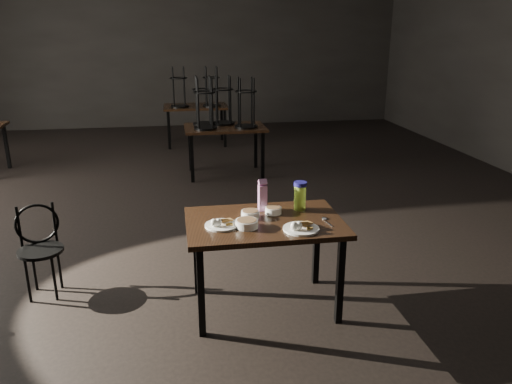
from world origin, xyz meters
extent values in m
plane|color=black|center=(0.00, 0.00, 0.00)|extent=(12.00, 12.00, 0.00)
cube|color=black|center=(0.00, 6.00, 1.60)|extent=(10.00, 0.04, 3.20)
cube|color=black|center=(0.50, -2.09, 0.73)|extent=(1.20, 0.80, 0.04)
cube|color=black|center=(-0.02, -2.41, 0.35)|extent=(0.05, 0.05, 0.71)
cube|color=black|center=(1.02, -2.41, 0.35)|extent=(0.05, 0.05, 0.71)
cube|color=black|center=(-0.02, -1.77, 0.35)|extent=(0.05, 0.05, 0.71)
cube|color=black|center=(1.02, -1.77, 0.35)|extent=(0.05, 0.05, 0.71)
cylinder|color=white|center=(0.16, -2.15, 0.76)|extent=(0.25, 0.25, 0.02)
cube|color=olive|center=(0.17, -2.11, 0.81)|extent=(0.09, 0.09, 0.04)
cube|color=olive|center=(0.20, -2.11, 0.81)|extent=(0.10, 0.11, 0.03)
ellipsoid|color=white|center=(0.10, -2.19, 0.80)|extent=(0.05, 0.05, 0.06)
ellipsoid|color=white|center=(0.14, -2.19, 0.80)|extent=(0.05, 0.05, 0.06)
cylinder|color=white|center=(0.73, -2.32, 0.76)|extent=(0.27, 0.27, 0.02)
cube|color=olive|center=(0.74, -2.28, 0.81)|extent=(0.10, 0.09, 0.04)
cube|color=olive|center=(0.77, -2.28, 0.81)|extent=(0.11, 0.11, 0.03)
ellipsoid|color=white|center=(0.67, -2.36, 0.80)|extent=(0.05, 0.05, 0.06)
ellipsoid|color=white|center=(0.70, -2.36, 0.80)|extent=(0.05, 0.05, 0.06)
cylinder|color=white|center=(0.40, -2.01, 0.78)|extent=(0.14, 0.14, 0.06)
cylinder|color=brown|center=(0.40, -2.01, 0.80)|extent=(0.12, 0.12, 0.01)
cylinder|color=white|center=(0.60, -1.95, 0.78)|extent=(0.13, 0.13, 0.05)
cylinder|color=brown|center=(0.60, -1.95, 0.79)|extent=(0.11, 0.11, 0.01)
cylinder|color=white|center=(0.34, -2.21, 0.78)|extent=(0.17, 0.17, 0.06)
cylinder|color=brown|center=(0.34, -2.21, 0.80)|extent=(0.14, 0.14, 0.01)
cube|color=#86186B|center=(0.53, -1.86, 0.85)|extent=(0.07, 0.07, 0.21)
cube|color=#86186B|center=(0.53, -1.86, 0.98)|extent=(0.07, 0.07, 0.06)
cylinder|color=#B1E041|center=(0.83, -1.90, 0.85)|extent=(0.11, 0.11, 0.20)
cylinder|color=navy|center=(0.83, -1.90, 0.97)|extent=(0.12, 0.12, 0.03)
ellipsoid|color=silver|center=(0.96, -2.14, 0.76)|extent=(0.05, 0.07, 0.01)
cube|color=silver|center=(0.96, -2.24, 0.75)|extent=(0.03, 0.14, 0.00)
cylinder|color=black|center=(-1.29, -1.61, 0.41)|extent=(0.36, 0.36, 0.03)
torus|color=black|center=(-1.33, -1.46, 0.59)|extent=(0.35, 0.11, 0.35)
cylinder|color=black|center=(-1.19, -1.51, 0.21)|extent=(0.02, 0.02, 0.41)
cylinder|color=black|center=(-1.39, -1.51, 0.21)|extent=(0.02, 0.02, 0.41)
cylinder|color=black|center=(-1.39, -1.71, 0.21)|extent=(0.02, 0.02, 0.41)
cylinder|color=black|center=(-1.19, -1.71, 0.21)|extent=(0.02, 0.02, 0.41)
cube|color=black|center=(-2.80, 2.73, 0.35)|extent=(0.05, 0.05, 0.71)
cube|color=black|center=(0.60, 1.78, 0.73)|extent=(1.20, 0.80, 0.04)
cube|color=black|center=(0.08, 1.46, 0.35)|extent=(0.05, 0.05, 0.71)
cube|color=black|center=(1.12, 1.46, 0.35)|extent=(0.05, 0.05, 0.71)
cube|color=black|center=(0.08, 2.10, 0.35)|extent=(0.05, 0.05, 0.71)
cube|color=black|center=(1.12, 2.10, 0.35)|extent=(0.05, 0.05, 0.71)
cylinder|color=black|center=(0.30, 1.63, 0.77)|extent=(0.34, 0.34, 0.03)
torus|color=black|center=(0.30, 1.63, 1.27)|extent=(0.32, 0.32, 0.02)
cylinder|color=black|center=(0.40, 1.73, 1.13)|extent=(0.03, 0.03, 0.70)
cylinder|color=black|center=(0.21, 1.73, 1.13)|extent=(0.03, 0.03, 0.70)
cylinder|color=black|center=(0.21, 1.53, 1.13)|extent=(0.03, 0.03, 0.70)
cylinder|color=black|center=(0.40, 1.53, 1.13)|extent=(0.03, 0.03, 0.70)
cylinder|color=black|center=(0.90, 1.63, 0.77)|extent=(0.34, 0.34, 0.03)
torus|color=black|center=(0.90, 1.63, 1.27)|extent=(0.32, 0.32, 0.02)
cylinder|color=black|center=(1.00, 1.73, 1.13)|extent=(0.03, 0.03, 0.70)
cylinder|color=black|center=(0.81, 1.73, 1.13)|extent=(0.03, 0.03, 0.70)
cylinder|color=black|center=(0.81, 1.53, 1.13)|extent=(0.03, 0.03, 0.70)
cylinder|color=black|center=(1.00, 1.53, 1.13)|extent=(0.03, 0.03, 0.70)
cylinder|color=black|center=(0.60, 1.96, 0.77)|extent=(0.34, 0.34, 0.03)
torus|color=black|center=(0.60, 1.96, 1.27)|extent=(0.32, 0.32, 0.02)
cylinder|color=black|center=(0.70, 2.06, 1.13)|extent=(0.03, 0.03, 0.70)
cylinder|color=black|center=(0.51, 2.06, 1.13)|extent=(0.03, 0.03, 0.70)
cylinder|color=black|center=(0.51, 1.86, 1.13)|extent=(0.03, 0.03, 0.70)
cylinder|color=black|center=(0.70, 1.86, 1.13)|extent=(0.03, 0.03, 0.70)
cylinder|color=black|center=(0.30, 1.96, 0.77)|extent=(0.34, 0.34, 0.03)
torus|color=black|center=(0.30, 1.96, 1.27)|extent=(0.32, 0.32, 0.02)
cylinder|color=black|center=(0.40, 2.06, 1.13)|extent=(0.03, 0.03, 0.70)
cylinder|color=black|center=(0.21, 2.06, 1.13)|extent=(0.03, 0.03, 0.70)
cylinder|color=black|center=(0.21, 1.86, 1.13)|extent=(0.03, 0.03, 0.70)
cylinder|color=black|center=(0.40, 1.86, 1.13)|extent=(0.03, 0.03, 0.70)
cube|color=black|center=(0.28, 3.96, 0.73)|extent=(1.20, 0.80, 0.04)
cube|color=black|center=(-0.24, 3.64, 0.35)|extent=(0.05, 0.05, 0.71)
cube|color=black|center=(0.80, 3.64, 0.35)|extent=(0.05, 0.05, 0.71)
cube|color=black|center=(-0.24, 4.28, 0.35)|extent=(0.05, 0.05, 0.71)
cube|color=black|center=(0.80, 4.28, 0.35)|extent=(0.05, 0.05, 0.71)
cylinder|color=black|center=(-0.02, 3.81, 0.77)|extent=(0.34, 0.34, 0.03)
torus|color=black|center=(-0.02, 3.81, 1.27)|extent=(0.32, 0.32, 0.02)
cylinder|color=black|center=(0.07, 3.91, 1.13)|extent=(0.03, 0.03, 0.70)
cylinder|color=black|center=(-0.12, 3.91, 1.13)|extent=(0.03, 0.03, 0.70)
cylinder|color=black|center=(-0.12, 3.71, 1.13)|extent=(0.03, 0.03, 0.70)
cylinder|color=black|center=(0.07, 3.71, 1.13)|extent=(0.03, 0.03, 0.70)
cylinder|color=black|center=(0.58, 3.81, 0.77)|extent=(0.34, 0.34, 0.03)
torus|color=black|center=(0.58, 3.81, 1.27)|extent=(0.32, 0.32, 0.02)
cylinder|color=black|center=(0.67, 3.91, 1.13)|extent=(0.03, 0.03, 0.70)
cylinder|color=black|center=(0.48, 3.91, 1.13)|extent=(0.03, 0.03, 0.70)
cylinder|color=black|center=(0.48, 3.71, 1.13)|extent=(0.03, 0.03, 0.70)
cylinder|color=black|center=(0.67, 3.71, 1.13)|extent=(0.03, 0.03, 0.70)
camera|label=1|loc=(-0.15, -5.60, 2.16)|focal=35.00mm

